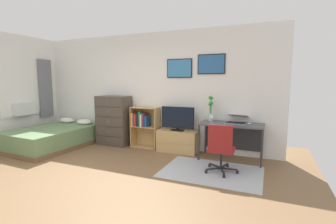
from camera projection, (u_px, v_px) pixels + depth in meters
ground_plane at (77, 182)px, 3.75m from camera, size 7.20×7.20×0.00m
wall_back_with_posters at (149, 90)px, 5.79m from camera, size 6.12×0.09×2.70m
area_rug at (211, 171)px, 4.20m from camera, size 1.70×1.20×0.01m
bed at (53, 137)px, 5.78m from camera, size 1.47×2.02×0.59m
dresser at (114, 120)px, 5.97m from camera, size 0.83×0.46×1.21m
bookshelf at (143, 124)px, 5.72m from camera, size 0.67×0.30×0.96m
tv_stand at (178, 141)px, 5.37m from camera, size 0.90×0.41×0.49m
television at (178, 119)px, 5.29m from camera, size 0.76×0.16×0.53m
desk at (232, 129)px, 4.85m from camera, size 1.23×0.60×0.74m
office_chair at (221, 147)px, 4.07m from camera, size 0.56×0.58×0.86m
laptop at (237, 119)px, 4.84m from camera, size 0.45×0.48×0.17m
computer_mouse at (249, 124)px, 4.65m from camera, size 0.06×0.10×0.03m
bamboo_vase at (211, 108)px, 5.07m from camera, size 0.10×0.11×0.53m
wine_glass at (212, 116)px, 4.80m from camera, size 0.07×0.07×0.18m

